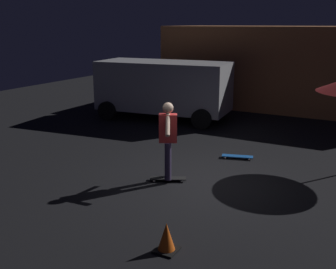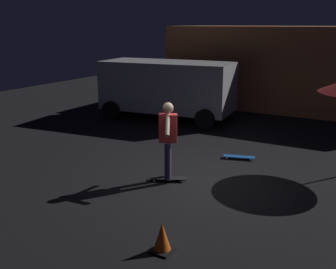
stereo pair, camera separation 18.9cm
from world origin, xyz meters
name	(u,v)px [view 1 (the left image)]	position (x,y,z in m)	size (l,w,h in m)	color
ground_plane	(202,181)	(0.00, 0.00, 0.00)	(28.00, 28.00, 0.00)	black
low_building	(290,67)	(-0.32, 9.25, 1.61)	(9.87, 3.61, 3.21)	#C67A47
parked_van	(163,86)	(-3.74, 4.96, 1.16)	(4.78, 2.64, 2.03)	#B2B2B7
skateboard_ridden	(168,179)	(-0.64, -0.36, 0.06)	(0.78, 0.54, 0.07)	black
skateboard_spare	(237,156)	(0.17, 1.84, 0.06)	(0.80, 0.41, 0.07)	#1959B2
skater	(168,135)	(-0.64, -0.36, 1.04)	(0.53, 0.91, 1.67)	#382D4C
traffic_cone	(166,238)	(0.71, -2.88, 0.21)	(0.34, 0.34, 0.46)	black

